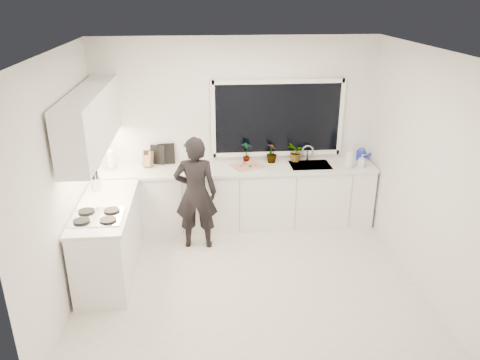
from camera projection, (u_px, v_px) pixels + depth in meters
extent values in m
cube|color=beige|center=(248.00, 281.00, 5.68)|extent=(4.00, 3.50, 0.02)
cube|color=white|center=(236.00, 132.00, 6.79)|extent=(4.00, 0.02, 2.70)
cube|color=white|center=(62.00, 183.00, 5.00)|extent=(0.02, 3.50, 2.70)
cube|color=white|center=(424.00, 171.00, 5.33)|extent=(0.02, 3.50, 2.70)
cube|color=white|center=(250.00, 50.00, 4.65)|extent=(4.00, 3.50, 0.02)
cube|color=black|center=(278.00, 118.00, 6.73)|extent=(1.80, 0.02, 1.00)
cube|color=white|center=(238.00, 198.00, 6.84)|extent=(3.92, 0.58, 0.88)
cube|color=white|center=(109.00, 240.00, 5.69)|extent=(0.58, 1.60, 0.88)
cube|color=silver|center=(238.00, 169.00, 6.66)|extent=(3.94, 0.62, 0.04)
cube|color=silver|center=(105.00, 206.00, 5.52)|extent=(0.62, 1.60, 0.04)
cube|color=white|center=(91.00, 120.00, 5.47)|extent=(0.34, 2.10, 0.70)
cube|color=silver|center=(310.00, 168.00, 6.77)|extent=(0.58, 0.42, 0.14)
cylinder|color=silver|center=(308.00, 153.00, 6.89)|extent=(0.03, 0.03, 0.22)
cube|color=black|center=(97.00, 216.00, 5.18)|extent=(0.56, 0.48, 0.03)
imported|color=black|center=(196.00, 193.00, 6.16)|extent=(0.59, 0.41, 1.56)
cube|color=silver|center=(248.00, 167.00, 6.64)|extent=(0.51, 0.45, 0.03)
cube|color=red|center=(248.00, 165.00, 6.63)|extent=(0.46, 0.40, 0.01)
cylinder|color=#1525C6|center=(361.00, 155.00, 6.94)|extent=(0.18, 0.18, 0.13)
cylinder|color=white|center=(111.00, 160.00, 6.56)|extent=(0.13, 0.13, 0.26)
cube|color=brown|center=(148.00, 159.00, 6.65)|extent=(0.16, 0.14, 0.22)
cylinder|color=silver|center=(96.00, 184.00, 5.88)|extent=(0.15, 0.15, 0.16)
cube|color=black|center=(158.00, 155.00, 6.74)|extent=(0.22, 0.09, 0.28)
cube|color=black|center=(166.00, 154.00, 6.74)|extent=(0.25, 0.04, 0.30)
imported|color=#26662D|center=(247.00, 152.00, 6.76)|extent=(0.21, 0.19, 0.33)
imported|color=#26662D|center=(272.00, 153.00, 6.80)|extent=(0.21, 0.21, 0.28)
imported|color=#26662D|center=(296.00, 152.00, 6.83)|extent=(0.24, 0.27, 0.28)
imported|color=#D8BF66|center=(349.00, 157.00, 6.59)|extent=(0.17, 0.17, 0.33)
imported|color=#D8BF66|center=(362.00, 161.00, 6.63)|extent=(0.12, 0.12, 0.19)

